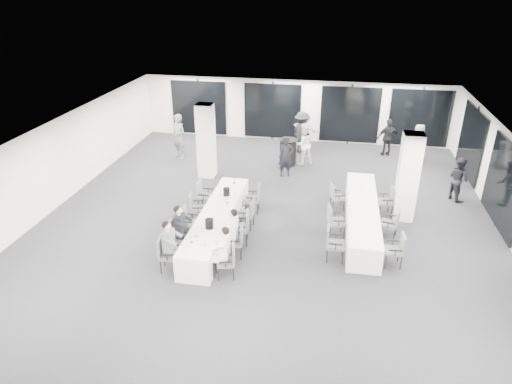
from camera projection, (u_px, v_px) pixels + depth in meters
The scene contains 43 objects.
room at pixel (300, 169), 14.53m from camera, with size 14.04×16.04×2.84m.
column_left at pixel (206, 141), 16.98m from camera, with size 0.60×0.60×2.80m, color silver.
column_right at pixel (408, 177), 13.90m from camera, with size 0.60×0.60×2.80m, color silver.
banquet_table_main at pixel (217, 223), 13.41m from camera, with size 0.90×5.00×0.75m, color white.
banquet_table_side at pixel (362, 216), 13.80m from camera, with size 0.90×5.00×0.75m, color white.
cocktail_table at pixel (288, 152), 18.38m from camera, with size 0.77×0.77×1.07m.
chair_main_left_near at pixel (166, 252), 11.70m from camera, with size 0.53×0.57×0.93m.
chair_main_left_second at pixel (177, 234), 12.48m from camera, with size 0.56×0.60×0.98m.
chair_main_left_mid at pixel (188, 220), 13.30m from camera, with size 0.48×0.53×0.90m.
chair_main_left_fourth at pixel (195, 207), 14.00m from camera, with size 0.59×0.61×0.96m.
chair_main_left_far at pixel (203, 194), 14.78m from camera, with size 0.51×0.57×0.99m.
chair_main_right_near at pixel (229, 259), 11.45m from camera, with size 0.55×0.57×0.90m.
chair_main_right_second at pixel (237, 239), 12.28m from camera, with size 0.54×0.58×0.94m.
chair_main_right_mid at pixel (242, 225), 12.88m from camera, with size 0.58×0.62×1.02m.
chair_main_right_fourth at pixel (248, 212), 13.72m from camera, with size 0.49×0.55×0.93m.
chair_main_right_far at pixel (255, 197), 14.63m from camera, with size 0.51×0.56×0.94m.
chair_side_left_near at pixel (333, 241), 12.14m from camera, with size 0.49×0.55×0.97m.
chair_side_left_mid at pixel (334, 219), 13.27m from camera, with size 0.58×0.61×0.96m.
chair_side_left_far at pixel (335, 195), 14.87m from camera, with size 0.53×0.55×0.86m.
chair_side_right_near at pixel (397, 248), 11.90m from camera, with size 0.49×0.54×0.92m.
chair_side_right_mid at pixel (392, 222), 13.14m from camera, with size 0.58×0.60×0.95m.
chair_side_right_far at pixel (388, 199), 14.51m from camera, with size 0.54×0.58×0.92m.
seated_guest_a at pixel (171, 243), 11.57m from camera, with size 0.50×0.38×1.44m.
seated_guest_b at pixel (182, 227), 12.33m from camera, with size 0.50×0.38×1.44m.
seated_guest_c at pixel (222, 249), 11.33m from camera, with size 0.50×0.38×1.44m.
seated_guest_d at pixel (231, 230), 12.18m from camera, with size 0.50×0.38×1.44m.
standing_guest_a at pixel (286, 154), 17.19m from camera, with size 0.65×0.52×1.77m, color black.
standing_guest_b at pixel (303, 141), 18.26m from camera, with size 0.94×0.57×1.94m, color white.
standing_guest_c at pixel (302, 130), 19.42m from camera, with size 1.33×0.68×2.06m, color black.
standing_guest_d at pixel (388, 135), 19.19m from camera, with size 1.06×0.59×1.80m, color black.
standing_guest_e at pixel (418, 141), 18.46m from camera, with size 0.88×0.53×1.82m, color #5B5E63.
standing_guest_f at pixel (305, 128), 20.22m from camera, with size 1.62×0.62×1.76m, color white.
standing_guest_g at pixel (178, 134), 18.86m from camera, with size 0.77×0.62×2.12m, color #5B5E63.
standing_guest_h at pixel (459, 176), 15.35m from camera, with size 0.83×0.51×1.73m, color black.
ice_bucket_near at pixel (209, 224), 12.34m from camera, with size 0.23×0.23×0.26m, color black.
ice_bucket_far at pixel (226, 192), 14.20m from camera, with size 0.21×0.21×0.24m, color black.
water_bottle_a at pixel (192, 240), 11.60m from camera, with size 0.07×0.07×0.22m, color silver.
water_bottle_b at pixel (227, 202), 13.62m from camera, with size 0.07×0.07×0.21m, color silver.
water_bottle_c at pixel (234, 182), 14.89m from camera, with size 0.08×0.08×0.24m, color silver.
plate_a at pixel (196, 236), 11.97m from camera, with size 0.20×0.20×0.03m.
plate_b at pixel (204, 244), 11.62m from camera, with size 0.20×0.20×0.03m.
plate_c at pixel (212, 219), 12.86m from camera, with size 0.20×0.20×0.03m.
wine_glass at pixel (203, 244), 11.42m from camera, with size 0.07×0.07×0.17m.
Camera 1 is at (1.90, -12.38, 6.94)m, focal length 32.00 mm.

